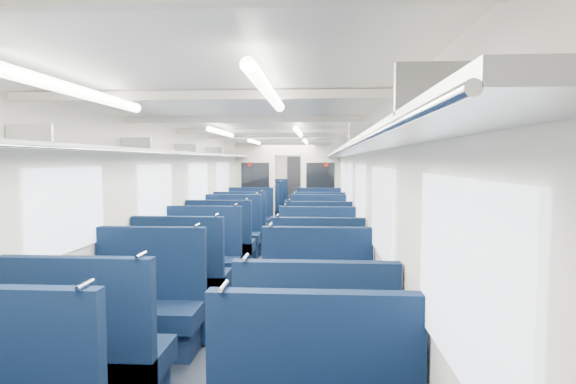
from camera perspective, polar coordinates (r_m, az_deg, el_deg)
name	(u,v)px	position (r m, az deg, el deg)	size (l,w,h in m)	color
floor	(276,255)	(9.53, -1.44, -7.47)	(2.80, 18.00, 0.01)	black
ceiling	(276,135)	(9.36, -1.46, 6.78)	(2.80, 18.00, 0.01)	white
wall_left	(205,195)	(9.61, -9.80, -0.37)	(0.02, 18.00, 2.35)	beige
dado_left	(207,236)	(9.70, -9.66, -5.24)	(0.03, 17.90, 0.70)	black
wall_right	(348,196)	(9.35, 7.12, -0.45)	(0.02, 18.00, 2.35)	beige
dado_right	(347,238)	(9.45, 6.99, -5.44)	(0.03, 17.90, 0.70)	black
wall_far	(297,178)	(18.35, 1.10, 1.64)	(2.80, 0.02, 2.35)	beige
luggage_rack_left	(214,155)	(9.54, -8.76, 4.41)	(0.36, 17.40, 0.18)	#B2B5BA
luggage_rack_right	(338,155)	(9.32, 6.01, 4.45)	(0.36, 17.40, 0.18)	#B2B5BA
windows	(274,184)	(8.91, -1.72, 0.95)	(2.78, 15.60, 0.75)	white
ceiling_fittings	(275,138)	(9.10, -1.61, 6.48)	(2.70, 16.06, 0.11)	silver
end_door	(297,183)	(18.29, 1.09, 1.08)	(0.75, 0.06, 2.00)	black
bulkhead	(288,184)	(12.89, -0.03, 0.99)	(2.80, 0.10, 2.35)	silver
seat_4	(89,363)	(3.99, -22.63, -18.29)	(1.10, 0.61, 1.23)	#0C1C3A
seat_5	(316,372)	(3.59, 3.32, -20.59)	(1.10, 0.61, 1.23)	#0C1C3A
seat_6	(147,312)	(5.02, -16.44, -13.54)	(1.10, 0.61, 1.23)	#0C1C3A
seat_7	(317,312)	(4.82, 3.44, -14.11)	(1.10, 0.61, 1.23)	#0C1C3A
seat_8	(182,281)	(6.13, -12.48, -10.31)	(1.10, 0.61, 1.23)	#0C1C3A
seat_9	(317,284)	(5.88, 3.50, -10.83)	(1.10, 0.61, 1.23)	#0C1C3A
seat_10	(202,264)	(7.07, -10.19, -8.39)	(1.10, 0.61, 1.23)	#0C1C3A
seat_11	(318,265)	(6.85, 3.54, -8.71)	(1.10, 0.61, 1.23)	#0C1C3A
seat_12	(221,247)	(8.33, -7.98, -6.50)	(1.10, 0.61, 1.23)	#0C1C3A
seat_13	(318,250)	(8.03, 3.58, -6.86)	(1.10, 0.61, 1.23)	#0C1C3A
seat_14	(232,237)	(9.35, -6.67, -5.37)	(1.10, 0.61, 1.23)	#0C1C3A
seat_15	(318,238)	(9.26, 3.60, -5.44)	(1.10, 0.61, 1.23)	#0C1C3A
seat_16	(241,229)	(10.41, -5.59, -4.42)	(1.10, 0.61, 1.23)	#0C1C3A
seat_17	(318,230)	(10.26, 3.62, -4.53)	(1.10, 0.61, 1.23)	#0C1C3A
seat_18	(250,221)	(11.69, -4.54, -3.52)	(1.10, 0.61, 1.23)	#0C1C3A
seat_19	(318,222)	(11.53, 3.64, -3.61)	(1.10, 0.61, 1.23)	#0C1C3A
seat_20	(260,213)	(13.51, -3.41, -2.52)	(1.10, 0.61, 1.23)	#0C1C3A
seat_21	(319,213)	(13.45, 3.65, -2.55)	(1.10, 0.61, 1.23)	#0C1C3A
seat_22	(265,208)	(14.87, -2.75, -1.94)	(1.10, 0.61, 1.23)	#0C1C3A
seat_23	(319,209)	(14.56, 3.66, -2.07)	(1.10, 0.61, 1.23)	#0C1C3A
seat_24	(269,205)	(15.96, -2.30, -1.55)	(1.10, 0.61, 1.23)	#0C1C3A
seat_25	(319,206)	(15.76, 3.67, -1.62)	(1.10, 0.61, 1.23)	#0C1C3A
seat_26	(272,202)	(17.06, -1.91, -1.21)	(1.10, 0.61, 1.23)	#0C1C3A
seat_27	(319,202)	(16.92, 3.68, -1.25)	(1.10, 0.61, 1.23)	#0C1C3A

